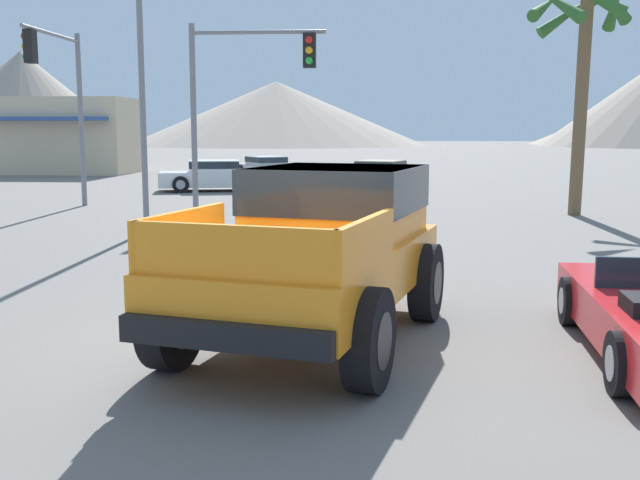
{
  "coord_description": "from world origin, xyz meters",
  "views": [
    {
      "loc": [
        1.02,
        -7.96,
        2.41
      ],
      "look_at": [
        0.31,
        1.37,
        1.04
      ],
      "focal_mm": 42.0,
      "sensor_mm": 36.0,
      "label": 1
    }
  ],
  "objects_px": {
    "traffic_light_crosswalk": "(246,82)",
    "street_lamp_post": "(140,35)",
    "traffic_light_main": "(59,83)",
    "parked_car_silver": "(267,167)",
    "palm_tree_tall": "(581,37)",
    "parked_car_white": "(216,175)",
    "parked_car_tan": "(380,175)",
    "orange_pickup_truck": "(323,240)"
  },
  "relations": [
    {
      "from": "orange_pickup_truck",
      "to": "parked_car_tan",
      "type": "bearing_deg",
      "value": 102.48
    },
    {
      "from": "orange_pickup_truck",
      "to": "palm_tree_tall",
      "type": "bearing_deg",
      "value": 79.12
    },
    {
      "from": "parked_car_tan",
      "to": "street_lamp_post",
      "type": "height_order",
      "value": "street_lamp_post"
    },
    {
      "from": "parked_car_tan",
      "to": "traffic_light_main",
      "type": "bearing_deg",
      "value": 61.67
    },
    {
      "from": "parked_car_tan",
      "to": "parked_car_white",
      "type": "xyz_separation_m",
      "value": [
        -6.55,
        -0.64,
        0.01
      ]
    },
    {
      "from": "traffic_light_main",
      "to": "traffic_light_crosswalk",
      "type": "height_order",
      "value": "traffic_light_main"
    },
    {
      "from": "palm_tree_tall",
      "to": "parked_car_white",
      "type": "bearing_deg",
      "value": 146.94
    },
    {
      "from": "street_lamp_post",
      "to": "traffic_light_crosswalk",
      "type": "bearing_deg",
      "value": 58.8
    },
    {
      "from": "traffic_light_crosswalk",
      "to": "palm_tree_tall",
      "type": "distance_m",
      "value": 9.36
    },
    {
      "from": "orange_pickup_truck",
      "to": "street_lamp_post",
      "type": "xyz_separation_m",
      "value": [
        -4.87,
        8.72,
        3.47
      ]
    },
    {
      "from": "orange_pickup_truck",
      "to": "palm_tree_tall",
      "type": "height_order",
      "value": "palm_tree_tall"
    },
    {
      "from": "parked_car_tan",
      "to": "traffic_light_crosswalk",
      "type": "distance_m",
      "value": 10.86
    },
    {
      "from": "orange_pickup_truck",
      "to": "traffic_light_main",
      "type": "bearing_deg",
      "value": 138.01
    },
    {
      "from": "traffic_light_main",
      "to": "street_lamp_post",
      "type": "bearing_deg",
      "value": 40.83
    },
    {
      "from": "parked_car_white",
      "to": "parked_car_silver",
      "type": "relative_size",
      "value": 1.0
    },
    {
      "from": "traffic_light_main",
      "to": "palm_tree_tall",
      "type": "height_order",
      "value": "palm_tree_tall"
    },
    {
      "from": "street_lamp_post",
      "to": "palm_tree_tall",
      "type": "height_order",
      "value": "street_lamp_post"
    },
    {
      "from": "parked_car_white",
      "to": "palm_tree_tall",
      "type": "xyz_separation_m",
      "value": [
        12.01,
        -7.82,
        4.35
      ]
    },
    {
      "from": "parked_car_silver",
      "to": "traffic_light_main",
      "type": "distance_m",
      "value": 16.36
    },
    {
      "from": "parked_car_silver",
      "to": "traffic_light_crosswalk",
      "type": "distance_m",
      "value": 17.39
    },
    {
      "from": "parked_car_silver",
      "to": "palm_tree_tall",
      "type": "distance_m",
      "value": 19.77
    },
    {
      "from": "parked_car_silver",
      "to": "traffic_light_crosswalk",
      "type": "bearing_deg",
      "value": 65.17
    },
    {
      "from": "parked_car_tan",
      "to": "parked_car_white",
      "type": "bearing_deg",
      "value": 26.28
    },
    {
      "from": "traffic_light_main",
      "to": "palm_tree_tall",
      "type": "bearing_deg",
      "value": 89.37
    },
    {
      "from": "parked_car_silver",
      "to": "street_lamp_post",
      "type": "xyz_separation_m",
      "value": [
        0.07,
        -20.12,
        4.03
      ]
    },
    {
      "from": "parked_car_tan",
      "to": "street_lamp_post",
      "type": "distance_m",
      "value": 14.58
    },
    {
      "from": "traffic_light_crosswalk",
      "to": "street_lamp_post",
      "type": "bearing_deg",
      "value": -121.2
    },
    {
      "from": "traffic_light_main",
      "to": "street_lamp_post",
      "type": "distance_m",
      "value": 6.08
    },
    {
      "from": "traffic_light_crosswalk",
      "to": "street_lamp_post",
      "type": "relative_size",
      "value": 0.69
    },
    {
      "from": "parked_car_tan",
      "to": "parked_car_white",
      "type": "height_order",
      "value": "parked_car_white"
    },
    {
      "from": "parked_car_white",
      "to": "traffic_light_main",
      "type": "distance_m",
      "value": 8.81
    },
    {
      "from": "orange_pickup_truck",
      "to": "traffic_light_crosswalk",
      "type": "relative_size",
      "value": 0.97
    },
    {
      "from": "parked_car_white",
      "to": "orange_pickup_truck",
      "type": "bearing_deg",
      "value": 3.3
    },
    {
      "from": "parked_car_tan",
      "to": "parked_car_silver",
      "type": "height_order",
      "value": "parked_car_tan"
    },
    {
      "from": "orange_pickup_truck",
      "to": "parked_car_tan",
      "type": "distance_m",
      "value": 21.59
    },
    {
      "from": "parked_car_tan",
      "to": "orange_pickup_truck",
      "type": "bearing_deg",
      "value": 108.73
    },
    {
      "from": "parked_car_silver",
      "to": "street_lamp_post",
      "type": "relative_size",
      "value": 0.63
    },
    {
      "from": "parked_car_tan",
      "to": "traffic_light_main",
      "type": "distance_m",
      "value": 13.04
    },
    {
      "from": "parked_car_white",
      "to": "palm_tree_tall",
      "type": "relative_size",
      "value": 0.74
    },
    {
      "from": "parked_car_tan",
      "to": "parked_car_silver",
      "type": "relative_size",
      "value": 0.92
    },
    {
      "from": "parked_car_white",
      "to": "parked_car_silver",
      "type": "xyz_separation_m",
      "value": [
        0.87,
        7.91,
        -0.05
      ]
    },
    {
      "from": "parked_car_white",
      "to": "traffic_light_main",
      "type": "height_order",
      "value": "traffic_light_main"
    }
  ]
}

